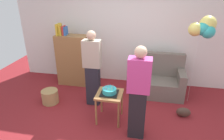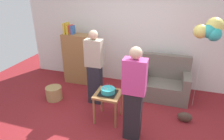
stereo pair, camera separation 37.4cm
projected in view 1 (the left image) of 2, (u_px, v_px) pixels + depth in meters
ground_plane at (116, 128)px, 3.65m from camera, size 8.00×8.00×0.00m
wall_back at (131, 32)px, 4.95m from camera, size 6.00×0.10×2.70m
couch at (159, 80)px, 4.69m from camera, size 1.10×0.70×0.96m
bookshelf at (73, 60)px, 5.05m from camera, size 0.80×0.36×1.57m
side_table at (109, 98)px, 3.70m from camera, size 0.48×0.48×0.58m
birthday_cake at (109, 91)px, 3.65m from camera, size 0.32×0.32×0.17m
person_blowing_candles at (93, 69)px, 4.10m from camera, size 0.36×0.22×1.63m
person_holding_cake at (138, 94)px, 3.17m from camera, size 0.36×0.22×1.63m
wicker_basket at (50, 97)px, 4.39m from camera, size 0.36×0.36×0.30m
handbag at (183, 112)px, 3.94m from camera, size 0.28×0.14×0.20m
balloon_bunch at (204, 28)px, 3.78m from camera, size 0.51×0.38×1.90m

